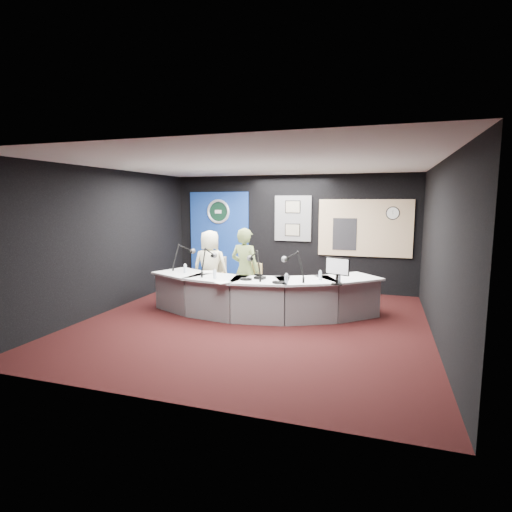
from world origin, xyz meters
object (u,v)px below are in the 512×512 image
(broadcast_desk, at_px, (259,295))
(person_woman, at_px, (245,270))
(armchair_right, at_px, (245,285))
(person_man, at_px, (210,267))
(armchair_left, at_px, (210,281))

(broadcast_desk, height_order, person_woman, person_woman)
(armchair_right, bearing_deg, person_man, -173.41)
(armchair_left, bearing_deg, armchair_right, -27.68)
(armchair_left, height_order, person_woman, person_woman)
(broadcast_desk, bearing_deg, armchair_left, 157.10)
(armchair_left, distance_m, armchair_right, 1.01)
(broadcast_desk, bearing_deg, person_woman, 157.62)
(broadcast_desk, height_order, armchair_right, armchair_right)
(broadcast_desk, bearing_deg, armchair_right, 157.62)
(armchair_left, relative_size, armchair_right, 0.89)
(broadcast_desk, xyz_separation_m, armchair_left, (-1.27, 0.53, 0.10))
(broadcast_desk, xyz_separation_m, person_man, (-1.27, 0.53, 0.41))
(person_woman, bearing_deg, armchair_right, -0.00)
(broadcast_desk, distance_m, armchair_left, 1.38)
(person_woman, bearing_deg, broadcast_desk, 169.09)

